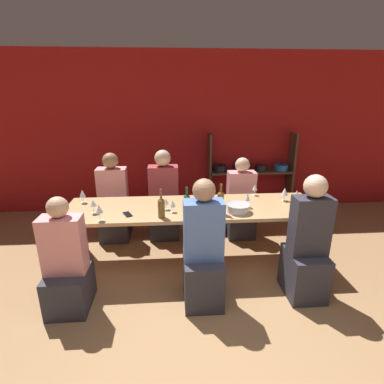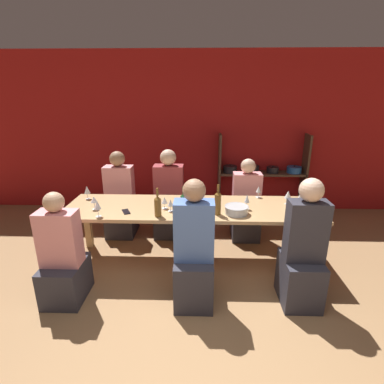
{
  "view_description": "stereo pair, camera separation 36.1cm",
  "coord_description": "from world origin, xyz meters",
  "px_view_note": "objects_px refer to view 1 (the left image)",
  "views": [
    {
      "loc": [
        -0.35,
        -1.39,
        2.04
      ],
      "look_at": [
        -0.1,
        2.03,
        0.89
      ],
      "focal_mm": 28.0,
      "sensor_mm": 36.0,
      "label": 1
    },
    {
      "loc": [
        0.01,
        -1.4,
        2.04
      ],
      "look_at": [
        -0.1,
        2.03,
        0.89
      ],
      "focal_mm": 28.0,
      "sensor_mm": 36.0,
      "label": 2
    }
  ],
  "objects_px": {
    "shelf_unit": "(250,182)",
    "wine_glass_red_c": "(99,209)",
    "wine_glass_red_d": "(285,192)",
    "person_near_b": "(203,258)",
    "wine_glass_empty_b": "(166,202)",
    "person_far_c": "(114,207)",
    "wine_glass_red_e": "(173,204)",
    "wine_bottle_dark": "(221,202)",
    "wine_glass_empty_a": "(199,203)",
    "person_far_b": "(164,205)",
    "wine_glass_white_b": "(255,188)",
    "wine_bottle_green": "(161,207)",
    "mixing_bowl": "(239,208)",
    "person_far_a": "(240,207)",
    "wine_bottle_amber": "(187,204)",
    "cell_phone": "(128,214)",
    "wine_glass_white_a": "(297,194)",
    "dining_table": "(193,212)",
    "wine_glass_red_a": "(82,194)",
    "wine_glass_empty_c": "(247,197)",
    "person_near_a": "(67,269)",
    "person_near_c": "(307,252)",
    "wine_glass_red_b": "(93,203)"
  },
  "relations": [
    {
      "from": "person_far_b",
      "to": "wine_glass_white_b",
      "type": "bearing_deg",
      "value": 160.05
    },
    {
      "from": "wine_bottle_dark",
      "to": "person_far_a",
      "type": "height_order",
      "value": "person_far_a"
    },
    {
      "from": "wine_glass_empty_b",
      "to": "person_far_c",
      "type": "height_order",
      "value": "person_far_c"
    },
    {
      "from": "cell_phone",
      "to": "person_near_c",
      "type": "relative_size",
      "value": 0.13
    },
    {
      "from": "wine_glass_empty_b",
      "to": "person_near_b",
      "type": "relative_size",
      "value": 0.11
    },
    {
      "from": "person_far_b",
      "to": "wine_glass_white_a",
      "type": "bearing_deg",
      "value": 153.62
    },
    {
      "from": "wine_glass_red_e",
      "to": "wine_bottle_dark",
      "type": "bearing_deg",
      "value": -7.83
    },
    {
      "from": "shelf_unit",
      "to": "wine_glass_red_c",
      "type": "relative_size",
      "value": 8.12
    },
    {
      "from": "wine_glass_empty_c",
      "to": "wine_glass_empty_a",
      "type": "bearing_deg",
      "value": -170.51
    },
    {
      "from": "wine_glass_red_b",
      "to": "person_near_b",
      "type": "xyz_separation_m",
      "value": [
        1.17,
        -0.63,
        -0.37
      ]
    },
    {
      "from": "dining_table",
      "to": "wine_bottle_dark",
      "type": "height_order",
      "value": "wine_bottle_dark"
    },
    {
      "from": "person_near_a",
      "to": "cell_phone",
      "type": "bearing_deg",
      "value": 46.26
    },
    {
      "from": "wine_bottle_amber",
      "to": "wine_bottle_dark",
      "type": "bearing_deg",
      "value": 1.84
    },
    {
      "from": "wine_bottle_green",
      "to": "wine_glass_empty_a",
      "type": "bearing_deg",
      "value": 17.9
    },
    {
      "from": "wine_bottle_amber",
      "to": "person_far_b",
      "type": "height_order",
      "value": "person_far_b"
    },
    {
      "from": "person_near_c",
      "to": "wine_bottle_green",
      "type": "bearing_deg",
      "value": 163.98
    },
    {
      "from": "wine_bottle_green",
      "to": "wine_glass_red_c",
      "type": "xyz_separation_m",
      "value": [
        -0.65,
        -0.04,
        0.01
      ]
    },
    {
      "from": "wine_glass_empty_a",
      "to": "wine_glass_white_b",
      "type": "height_order",
      "value": "wine_glass_empty_a"
    },
    {
      "from": "wine_glass_red_a",
      "to": "person_near_a",
      "type": "relative_size",
      "value": 0.15
    },
    {
      "from": "wine_glass_empty_b",
      "to": "wine_glass_red_e",
      "type": "bearing_deg",
      "value": -46.44
    },
    {
      "from": "wine_glass_empty_a",
      "to": "wine_glass_red_a",
      "type": "bearing_deg",
      "value": 164.41
    },
    {
      "from": "shelf_unit",
      "to": "mixing_bowl",
      "type": "distance_m",
      "value": 2.03
    },
    {
      "from": "wine_bottle_amber",
      "to": "cell_phone",
      "type": "height_order",
      "value": "wine_bottle_amber"
    },
    {
      "from": "mixing_bowl",
      "to": "person_near_b",
      "type": "relative_size",
      "value": 0.21
    },
    {
      "from": "wine_bottle_dark",
      "to": "person_near_a",
      "type": "height_order",
      "value": "person_near_a"
    },
    {
      "from": "shelf_unit",
      "to": "wine_glass_empty_a",
      "type": "xyz_separation_m",
      "value": [
        -1.09,
        -1.86,
        0.33
      ]
    },
    {
      "from": "wine_glass_empty_c",
      "to": "shelf_unit",
      "type": "bearing_deg",
      "value": 73.83
    },
    {
      "from": "person_far_a",
      "to": "wine_bottle_green",
      "type": "bearing_deg",
      "value": 42.38
    },
    {
      "from": "wine_bottle_amber",
      "to": "cell_phone",
      "type": "xyz_separation_m",
      "value": [
        -0.66,
        0.04,
        -0.12
      ]
    },
    {
      "from": "wine_glass_red_a",
      "to": "cell_phone",
      "type": "distance_m",
      "value": 0.74
    },
    {
      "from": "wine_glass_red_e",
      "to": "cell_phone",
      "type": "relative_size",
      "value": 0.87
    },
    {
      "from": "dining_table",
      "to": "mixing_bowl",
      "type": "relative_size",
      "value": 11.19
    },
    {
      "from": "wine_glass_red_d",
      "to": "person_near_b",
      "type": "xyz_separation_m",
      "value": [
        -1.11,
        -0.87,
        -0.37
      ]
    },
    {
      "from": "wine_glass_white_a",
      "to": "person_far_c",
      "type": "relative_size",
      "value": 0.14
    },
    {
      "from": "wine_glass_empty_b",
      "to": "person_far_c",
      "type": "distance_m",
      "value": 1.19
    },
    {
      "from": "wine_glass_red_d",
      "to": "person_near_b",
      "type": "height_order",
      "value": "person_near_b"
    },
    {
      "from": "dining_table",
      "to": "wine_glass_empty_c",
      "type": "xyz_separation_m",
      "value": [
        0.64,
        -0.07,
        0.2
      ]
    },
    {
      "from": "cell_phone",
      "to": "person_far_b",
      "type": "height_order",
      "value": "person_far_b"
    },
    {
      "from": "wine_bottle_green",
      "to": "wine_glass_red_d",
      "type": "relative_size",
      "value": 1.91
    },
    {
      "from": "wine_bottle_dark",
      "to": "wine_glass_empty_a",
      "type": "distance_m",
      "value": 0.25
    },
    {
      "from": "wine_glass_empty_c",
      "to": "person_far_c",
      "type": "height_order",
      "value": "person_far_c"
    },
    {
      "from": "mixing_bowl",
      "to": "wine_glass_red_b",
      "type": "xyz_separation_m",
      "value": [
        -1.63,
        0.08,
        0.07
      ]
    },
    {
      "from": "wine_glass_red_b",
      "to": "wine_glass_white_b",
      "type": "distance_m",
      "value": 2.03
    },
    {
      "from": "dining_table",
      "to": "wine_glass_red_d",
      "type": "bearing_deg",
      "value": 5.93
    },
    {
      "from": "wine_glass_empty_a",
      "to": "person_far_b",
      "type": "bearing_deg",
      "value": 113.62
    },
    {
      "from": "wine_bottle_amber",
      "to": "wine_glass_empty_b",
      "type": "xyz_separation_m",
      "value": [
        -0.23,
        0.17,
        -0.03
      ]
    },
    {
      "from": "person_far_b",
      "to": "mixing_bowl",
      "type": "bearing_deg",
      "value": 131.04
    },
    {
      "from": "wine_glass_empty_c",
      "to": "person_near_c",
      "type": "relative_size",
      "value": 0.14
    },
    {
      "from": "wine_glass_white_b",
      "to": "wine_glass_red_c",
      "type": "bearing_deg",
      "value": -159.57
    },
    {
      "from": "shelf_unit",
      "to": "person_near_b",
      "type": "relative_size",
      "value": 1.15
    }
  ]
}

